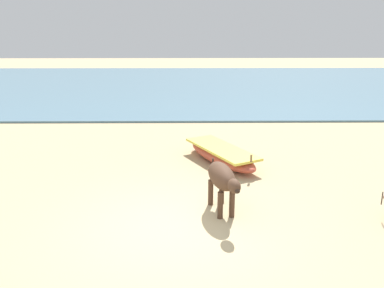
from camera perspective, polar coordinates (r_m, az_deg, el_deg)
The scene contains 4 objects.
ground at distance 8.25m, azimuth -2.05°, elevation -11.63°, with size 80.00×80.00×0.00m, color tan.
sea_water at distance 26.30m, azimuth -1.11°, elevation 8.31°, with size 60.00×20.00×0.08m, color slate.
fishing_boat_0 at distance 11.75m, azimuth 4.21°, elevation -1.48°, with size 2.27×3.16×0.66m.
cow_adult_dark at distance 8.56m, azimuth 4.31°, elevation -4.92°, with size 0.74×1.62×1.07m.
Camera 1 is at (0.21, -7.25, 3.93)m, focal length 37.65 mm.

